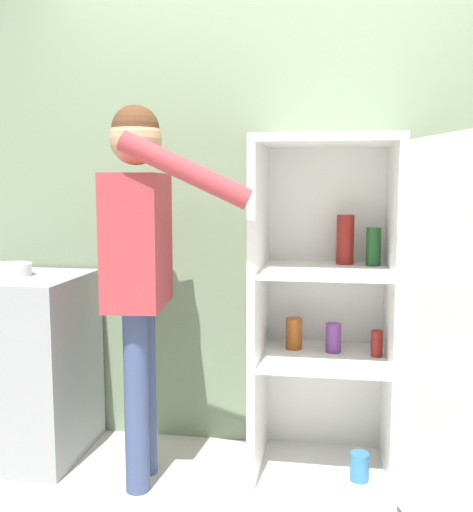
# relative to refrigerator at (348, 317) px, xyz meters

# --- Properties ---
(wall_back) EXTENTS (7.00, 0.06, 2.55)m
(wall_back) POSITION_rel_refrigerator_xyz_m (-0.35, 0.44, 0.48)
(wall_back) COLOR gray
(wall_back) RESTS_ON ground_plane
(refrigerator) EXTENTS (0.88, 1.22, 1.60)m
(refrigerator) POSITION_rel_refrigerator_xyz_m (0.00, 0.00, 0.00)
(refrigerator) COLOR white
(refrigerator) RESTS_ON ground_plane
(person) EXTENTS (0.70, 0.57, 1.74)m
(person) POSITION_rel_refrigerator_xyz_m (-0.93, -0.12, 0.31)
(person) COLOR #384770
(person) RESTS_ON ground_plane
(counter) EXTENTS (0.65, 0.61, 0.93)m
(counter) POSITION_rel_refrigerator_xyz_m (-1.65, 0.08, -0.33)
(counter) COLOR gray
(counter) RESTS_ON ground_plane
(bowl) EXTENTS (0.21, 0.21, 0.06)m
(bowl) POSITION_rel_refrigerator_xyz_m (-1.68, 0.07, 0.16)
(bowl) COLOR white
(bowl) RESTS_ON counter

